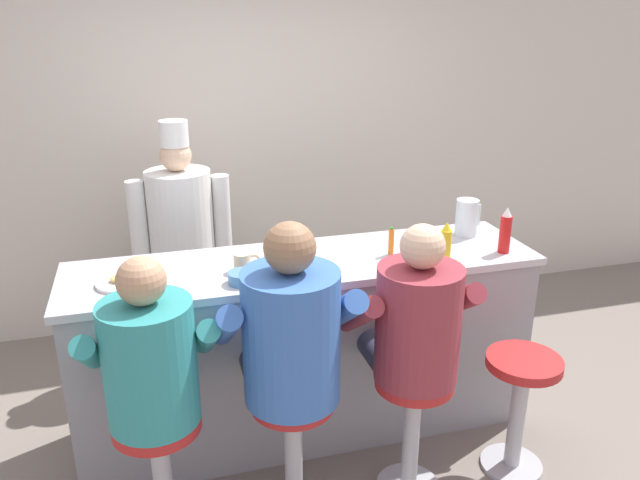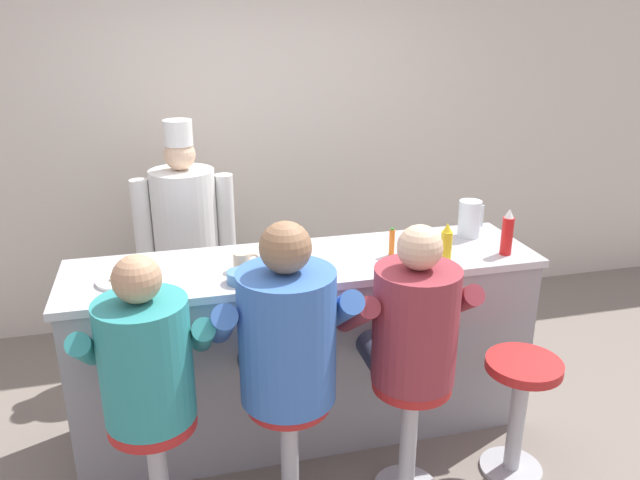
{
  "view_description": "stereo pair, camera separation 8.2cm",
  "coord_description": "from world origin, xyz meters",
  "px_view_note": "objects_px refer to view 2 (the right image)",
  "views": [
    {
      "loc": [
        -0.77,
        -2.64,
        2.28
      ],
      "look_at": [
        0.07,
        0.29,
        1.15
      ],
      "focal_mm": 35.0,
      "sensor_mm": 36.0,
      "label": 1
    },
    {
      "loc": [
        -0.69,
        -2.66,
        2.28
      ],
      "look_at": [
        0.07,
        0.29,
        1.15
      ],
      "focal_mm": 35.0,
      "sensor_mm": 36.0,
      "label": 2
    }
  ],
  "objects_px": {
    "water_pitcher_clear": "(470,219)",
    "diner_seated_blue": "(286,343)",
    "cereal_bowl": "(241,277)",
    "empty_stool_round": "(520,398)",
    "mustard_bottle_yellow": "(446,244)",
    "diner_seated_teal": "(147,370)",
    "breakfast_plate": "(122,279)",
    "cook_in_whites_near": "(186,234)",
    "coffee_mug_tan": "(243,261)",
    "hot_sauce_bottle_orange": "(392,242)",
    "ketchup_bottle_red": "(507,233)",
    "diner_seated_maroon": "(412,333)"
  },
  "relations": [
    {
      "from": "water_pitcher_clear",
      "to": "diner_seated_blue",
      "type": "xyz_separation_m",
      "value": [
        -1.25,
        -0.74,
        -0.23
      ]
    },
    {
      "from": "cereal_bowl",
      "to": "empty_stool_round",
      "type": "distance_m",
      "value": 1.53
    },
    {
      "from": "mustard_bottle_yellow",
      "to": "diner_seated_teal",
      "type": "distance_m",
      "value": 1.6
    },
    {
      "from": "breakfast_plate",
      "to": "cook_in_whites_near",
      "type": "xyz_separation_m",
      "value": [
        0.35,
        0.99,
        -0.14
      ]
    },
    {
      "from": "coffee_mug_tan",
      "to": "cook_in_whites_near",
      "type": "height_order",
      "value": "cook_in_whites_near"
    },
    {
      "from": "breakfast_plate",
      "to": "empty_stool_round",
      "type": "bearing_deg",
      "value": -17.64
    },
    {
      "from": "hot_sauce_bottle_orange",
      "to": "diner_seated_blue",
      "type": "bearing_deg",
      "value": -140.81
    },
    {
      "from": "water_pitcher_clear",
      "to": "diner_seated_blue",
      "type": "relative_size",
      "value": 0.15
    },
    {
      "from": "diner_seated_blue",
      "to": "empty_stool_round",
      "type": "distance_m",
      "value": 1.28
    },
    {
      "from": "coffee_mug_tan",
      "to": "diner_seated_blue",
      "type": "bearing_deg",
      "value": -79.5
    },
    {
      "from": "ketchup_bottle_red",
      "to": "hot_sauce_bottle_orange",
      "type": "xyz_separation_m",
      "value": [
        -0.61,
        0.14,
        -0.05
      ]
    },
    {
      "from": "diner_seated_maroon",
      "to": "cook_in_whites_near",
      "type": "xyz_separation_m",
      "value": [
        -0.94,
        1.56,
        0.03
      ]
    },
    {
      "from": "mustard_bottle_yellow",
      "to": "hot_sauce_bottle_orange",
      "type": "bearing_deg",
      "value": 143.02
    },
    {
      "from": "breakfast_plate",
      "to": "diner_seated_blue",
      "type": "xyz_separation_m",
      "value": [
        0.7,
        -0.56,
        -0.14
      ]
    },
    {
      "from": "coffee_mug_tan",
      "to": "empty_stool_round",
      "type": "xyz_separation_m",
      "value": [
        1.29,
        -0.6,
        -0.64
      ]
    },
    {
      "from": "mustard_bottle_yellow",
      "to": "cook_in_whites_near",
      "type": "xyz_separation_m",
      "value": [
        -1.29,
        1.16,
        -0.23
      ]
    },
    {
      "from": "mustard_bottle_yellow",
      "to": "empty_stool_round",
      "type": "distance_m",
      "value": 0.86
    },
    {
      "from": "water_pitcher_clear",
      "to": "hot_sauce_bottle_orange",
      "type": "bearing_deg",
      "value": -162.46
    },
    {
      "from": "diner_seated_maroon",
      "to": "cook_in_whites_near",
      "type": "distance_m",
      "value": 1.82
    },
    {
      "from": "empty_stool_round",
      "to": "mustard_bottle_yellow",
      "type": "bearing_deg",
      "value": 120.26
    },
    {
      "from": "coffee_mug_tan",
      "to": "diner_seated_blue",
      "type": "xyz_separation_m",
      "value": [
        0.1,
        -0.56,
        -0.17
      ]
    },
    {
      "from": "cook_in_whites_near",
      "to": "coffee_mug_tan",
      "type": "bearing_deg",
      "value": -76.05
    },
    {
      "from": "mustard_bottle_yellow",
      "to": "cereal_bowl",
      "type": "bearing_deg",
      "value": 178.98
    },
    {
      "from": "ketchup_bottle_red",
      "to": "empty_stool_round",
      "type": "distance_m",
      "value": 0.86
    },
    {
      "from": "breakfast_plate",
      "to": "diner_seated_teal",
      "type": "height_order",
      "value": "diner_seated_teal"
    },
    {
      "from": "breakfast_plate",
      "to": "diner_seated_blue",
      "type": "height_order",
      "value": "diner_seated_blue"
    },
    {
      "from": "mustard_bottle_yellow",
      "to": "breakfast_plate",
      "type": "relative_size",
      "value": 0.89
    },
    {
      "from": "hot_sauce_bottle_orange",
      "to": "diner_seated_teal",
      "type": "distance_m",
      "value": 1.44
    },
    {
      "from": "hot_sauce_bottle_orange",
      "to": "cook_in_whites_near",
      "type": "bearing_deg",
      "value": 136.96
    },
    {
      "from": "diner_seated_teal",
      "to": "diner_seated_maroon",
      "type": "distance_m",
      "value": 1.19
    },
    {
      "from": "ketchup_bottle_red",
      "to": "diner_seated_blue",
      "type": "relative_size",
      "value": 0.17
    },
    {
      "from": "diner_seated_blue",
      "to": "cook_in_whites_near",
      "type": "distance_m",
      "value": 1.59
    },
    {
      "from": "water_pitcher_clear",
      "to": "empty_stool_round",
      "type": "xyz_separation_m",
      "value": [
        -0.06,
        -0.78,
        -0.7
      ]
    },
    {
      "from": "diner_seated_teal",
      "to": "empty_stool_round",
      "type": "relative_size",
      "value": 2.12
    },
    {
      "from": "mustard_bottle_yellow",
      "to": "cereal_bowl",
      "type": "distance_m",
      "value": 1.07
    },
    {
      "from": "mustard_bottle_yellow",
      "to": "water_pitcher_clear",
      "type": "xyz_separation_m",
      "value": [
        0.31,
        0.35,
        0.0
      ]
    },
    {
      "from": "water_pitcher_clear",
      "to": "breakfast_plate",
      "type": "height_order",
      "value": "water_pitcher_clear"
    },
    {
      "from": "empty_stool_round",
      "to": "cereal_bowl",
      "type": "bearing_deg",
      "value": 161.14
    },
    {
      "from": "hot_sauce_bottle_orange",
      "to": "empty_stool_round",
      "type": "bearing_deg",
      "value": -51.39
    },
    {
      "from": "water_pitcher_clear",
      "to": "breakfast_plate",
      "type": "xyz_separation_m",
      "value": [
        -1.94,
        -0.18,
        -0.09
      ]
    },
    {
      "from": "diner_seated_maroon",
      "to": "empty_stool_round",
      "type": "bearing_deg",
      "value": -3.14
    },
    {
      "from": "ketchup_bottle_red",
      "to": "mustard_bottle_yellow",
      "type": "xyz_separation_m",
      "value": [
        -0.37,
        -0.04,
        -0.02
      ]
    },
    {
      "from": "mustard_bottle_yellow",
      "to": "diner_seated_blue",
      "type": "height_order",
      "value": "diner_seated_blue"
    },
    {
      "from": "diner_seated_blue",
      "to": "coffee_mug_tan",
      "type": "bearing_deg",
      "value": 100.5
    },
    {
      "from": "water_pitcher_clear",
      "to": "empty_stool_round",
      "type": "relative_size",
      "value": 0.33
    },
    {
      "from": "diner_seated_maroon",
      "to": "cook_in_whites_near",
      "type": "bearing_deg",
      "value": 121.22
    },
    {
      "from": "cereal_bowl",
      "to": "coffee_mug_tan",
      "type": "relative_size",
      "value": 1.02
    },
    {
      "from": "diner_seated_teal",
      "to": "breakfast_plate",
      "type": "bearing_deg",
      "value": 100.37
    },
    {
      "from": "cereal_bowl",
      "to": "mustard_bottle_yellow",
      "type": "bearing_deg",
      "value": -1.02
    },
    {
      "from": "breakfast_plate",
      "to": "diner_seated_maroon",
      "type": "bearing_deg",
      "value": -23.69
    }
  ]
}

